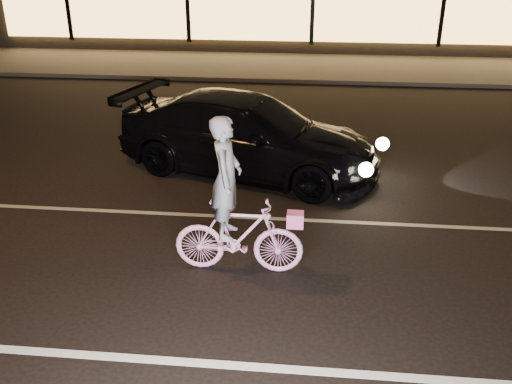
# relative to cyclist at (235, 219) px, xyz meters

# --- Properties ---
(ground) EXTENTS (90.00, 90.00, 0.00)m
(ground) POSITION_rel_cyclist_xyz_m (0.84, -0.42, -0.79)
(ground) COLOR black
(ground) RESTS_ON ground
(lane_stripe_near) EXTENTS (60.00, 0.12, 0.01)m
(lane_stripe_near) POSITION_rel_cyclist_xyz_m (0.84, -1.92, -0.79)
(lane_stripe_near) COLOR silver
(lane_stripe_near) RESTS_ON ground
(lane_stripe_far) EXTENTS (60.00, 0.10, 0.01)m
(lane_stripe_far) POSITION_rel_cyclist_xyz_m (0.84, 1.58, -0.79)
(lane_stripe_far) COLOR gray
(lane_stripe_far) RESTS_ON ground
(sidewalk) EXTENTS (30.00, 4.00, 0.12)m
(sidewalk) POSITION_rel_cyclist_xyz_m (0.84, 12.58, -0.73)
(sidewalk) COLOR #383533
(sidewalk) RESTS_ON ground
(cyclist) EXTENTS (1.77, 0.61, 2.23)m
(cyclist) POSITION_rel_cyclist_xyz_m (0.00, 0.00, 0.00)
(cyclist) COLOR #F94AB2
(cyclist) RESTS_ON ground
(sedan) EXTENTS (5.49, 3.49, 1.48)m
(sedan) POSITION_rel_cyclist_xyz_m (-0.24, 3.58, -0.05)
(sedan) COLOR black
(sedan) RESTS_ON ground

